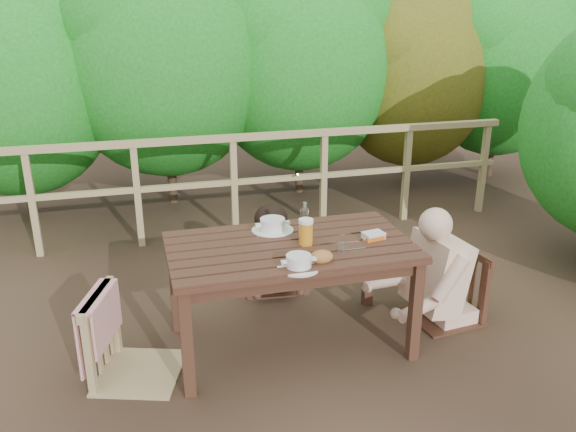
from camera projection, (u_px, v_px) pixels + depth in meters
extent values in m
plane|color=#463222|center=(290.00, 343.00, 3.99)|extent=(60.00, 60.00, 0.00)
cube|color=#392016|center=(290.00, 296.00, 3.87)|extent=(1.55, 0.87, 0.71)
cube|color=tan|center=(133.00, 300.00, 3.49)|extent=(0.64, 0.64, 1.03)
cube|color=#392016|center=(269.00, 240.00, 4.62)|extent=(0.45, 0.45, 0.83)
cube|color=#392016|center=(447.00, 256.00, 4.15)|extent=(0.53, 0.53, 0.97)
cube|color=tan|center=(234.00, 187.00, 5.63)|extent=(5.60, 0.10, 1.01)
cylinder|color=white|center=(299.00, 262.00, 3.42)|extent=(0.25, 0.25, 0.08)
cylinder|color=white|center=(273.00, 225.00, 3.96)|extent=(0.28, 0.28, 0.09)
ellipsoid|color=#AE7038|center=(322.00, 257.00, 3.49)|extent=(0.14, 0.11, 0.08)
cylinder|color=gold|center=(306.00, 233.00, 3.72)|extent=(0.09, 0.09, 0.18)
cylinder|color=silver|center=(305.00, 220.00, 3.85)|extent=(0.06, 0.06, 0.24)
cylinder|color=silver|center=(341.00, 249.00, 3.60)|extent=(0.07, 0.07, 0.08)
cube|color=white|center=(373.00, 237.00, 3.81)|extent=(0.15, 0.12, 0.06)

